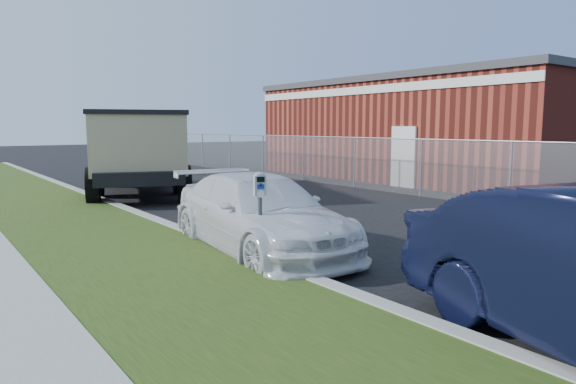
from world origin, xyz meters
TOP-DOWN VIEW (x-y plane):
  - ground at (0.00, 0.00)m, footprint 120.00×120.00m
  - streetside at (-5.57, 2.00)m, footprint 6.12×50.00m
  - chainlink_fence at (6.00, 7.00)m, footprint 0.06×30.06m
  - brick_building at (12.00, 8.00)m, footprint 9.20×14.20m
  - parking_meter at (-2.69, -0.04)m, footprint 0.22×0.18m
  - white_wagon at (-2.05, 1.00)m, footprint 2.32×4.79m
  - dump_truck at (-0.79, 10.34)m, footprint 4.78×7.50m

SIDE VIEW (x-z plane):
  - ground at x=0.00m, z-range 0.00..0.00m
  - streetside at x=-5.57m, z-range -0.01..0.14m
  - white_wagon at x=-2.05m, z-range 0.00..1.34m
  - parking_meter at x=-2.69m, z-range 0.44..1.82m
  - chainlink_fence at x=6.00m, z-range -13.74..16.26m
  - dump_truck at x=-0.79m, z-range 0.17..2.94m
  - brick_building at x=12.00m, z-range 0.04..4.21m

